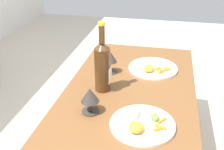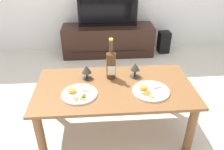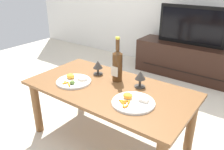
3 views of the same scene
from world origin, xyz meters
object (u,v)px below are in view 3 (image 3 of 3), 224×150
at_px(tv_stand, 187,60).
at_px(dinner_plate_left, 74,81).
at_px(wine_bottle, 117,64).
at_px(dining_table, 109,97).
at_px(goblet_left, 98,65).
at_px(goblet_right, 140,76).
at_px(dinner_plate_right, 133,102).
at_px(tv_screen, 191,25).

distance_m(tv_stand, dinner_plate_left, 1.89).
bearing_deg(wine_bottle, dinner_plate_left, -137.96).
bearing_deg(wine_bottle, dining_table, -82.19).
distance_m(wine_bottle, goblet_left, 0.22).
bearing_deg(goblet_left, wine_bottle, -1.66).
distance_m(goblet_right, dinner_plate_left, 0.55).
distance_m(goblet_left, dinner_plate_right, 0.57).
xyz_separation_m(tv_stand, goblet_right, (0.15, -1.59, 0.37)).
height_order(dining_table, goblet_left, goblet_left).
relative_size(tv_stand, dinner_plate_right, 4.66).
distance_m(tv_screen, goblet_right, 1.60).
xyz_separation_m(tv_stand, dinner_plate_left, (-0.33, -1.84, 0.29)).
xyz_separation_m(tv_stand, dinner_plate_right, (0.24, -1.84, 0.29)).
height_order(tv_screen, goblet_left, tv_screen).
xyz_separation_m(tv_stand, wine_bottle, (-0.06, -1.60, 0.42)).
height_order(dinner_plate_left, dinner_plate_right, same).
relative_size(tv_screen, dinner_plate_right, 2.94).
relative_size(goblet_left, dinner_plate_right, 0.42).
distance_m(dining_table, dinner_plate_right, 0.31).
distance_m(goblet_left, goblet_right, 0.43).
relative_size(wine_bottle, goblet_left, 2.96).
distance_m(dining_table, tv_stand, 1.75).
relative_size(dining_table, tv_stand, 0.95).
relative_size(wine_bottle, dinner_plate_left, 1.30).
distance_m(tv_screen, dinner_plate_left, 1.88).
height_order(dining_table, tv_stand, dining_table).
xyz_separation_m(goblet_right, dinner_plate_right, (0.09, -0.25, -0.08)).
height_order(tv_screen, dinner_plate_left, tv_screen).
bearing_deg(wine_bottle, goblet_right, 1.66).
xyz_separation_m(tv_stand, goblet_left, (-0.28, -1.59, 0.36)).
xyz_separation_m(goblet_left, dinner_plate_right, (0.51, -0.25, -0.07)).
bearing_deg(dinner_plate_right, dinner_plate_left, -179.80).
xyz_separation_m(tv_screen, dinner_plate_left, (-0.33, -1.84, -0.19)).
height_order(tv_stand, dinner_plate_left, dinner_plate_left).
relative_size(dinner_plate_left, dinner_plate_right, 0.95).
xyz_separation_m(dining_table, tv_screen, (0.04, 1.74, 0.29)).
xyz_separation_m(tv_screen, goblet_right, (0.15, -1.59, -0.12)).
bearing_deg(dinner_plate_left, dinner_plate_right, 0.20).
relative_size(tv_stand, dinner_plate_left, 4.88).
distance_m(wine_bottle, goblet_right, 0.22).
relative_size(tv_screen, dinner_plate_left, 3.08).
bearing_deg(dinner_plate_left, dining_table, 19.23).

